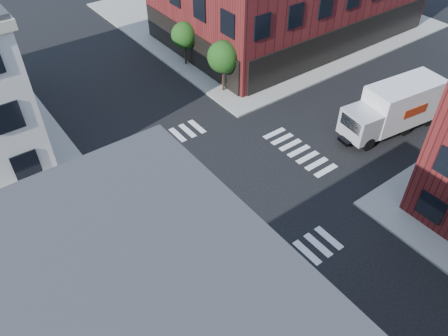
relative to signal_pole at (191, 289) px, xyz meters
name	(u,v)px	position (x,y,z in m)	size (l,w,h in m)	color
ground	(222,191)	(6.72, 6.68, -2.86)	(120.00, 120.00, 0.00)	black
sidewalk_ne	(260,15)	(27.72, 27.68, -2.78)	(30.00, 30.00, 0.15)	gray
tree_near	(224,58)	(14.28, 16.65, 0.30)	(2.69, 2.69, 4.49)	black
tree_far	(185,36)	(14.28, 22.65, 0.02)	(2.43, 2.43, 4.07)	black
signal_pole	(191,289)	(0.00, 0.00, 0.00)	(1.29, 1.24, 4.60)	black
box_truck	(394,108)	(21.22, 4.51, -0.87)	(8.66, 3.57, 3.83)	silver
traffic_cone	(193,286)	(1.02, 1.58, -2.56)	(0.45, 0.45, 0.62)	#D75409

